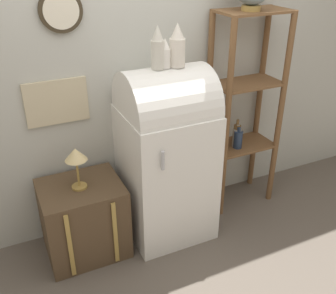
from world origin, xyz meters
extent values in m
plane|color=#60564C|center=(0.00, 0.00, 0.00)|extent=(12.00, 12.00, 0.00)
cube|color=#B7B7AD|center=(0.00, 0.58, 1.35)|extent=(7.00, 0.05, 2.70)
cylinder|color=#382D1E|center=(-0.62, 0.54, 1.77)|extent=(0.29, 0.03, 0.29)
cylinder|color=beige|center=(-0.62, 0.52, 1.77)|extent=(0.23, 0.01, 0.23)
cube|color=#C6B793|center=(-0.72, 0.54, 1.15)|extent=(0.45, 0.02, 0.32)
cube|color=white|center=(0.00, 0.24, 0.53)|extent=(0.65, 0.62, 1.07)
cylinder|color=white|center=(0.00, 0.24, 1.10)|extent=(0.63, 0.59, 0.59)
cylinder|color=#B7B7BC|center=(-0.18, -0.09, 0.86)|extent=(0.02, 0.02, 0.14)
cube|color=brown|center=(-0.68, 0.26, 0.29)|extent=(0.60, 0.50, 0.59)
cube|color=#AD8942|center=(-0.85, 0.00, 0.29)|extent=(0.03, 0.01, 0.53)
cube|color=#AD8942|center=(-0.52, 0.00, 0.29)|extent=(0.03, 0.01, 0.53)
cylinder|color=brown|center=(0.52, 0.21, 0.85)|extent=(0.05, 0.05, 1.71)
cylinder|color=brown|center=(1.05, 0.21, 0.85)|extent=(0.05, 0.05, 1.71)
cylinder|color=brown|center=(0.52, 0.51, 0.85)|extent=(0.05, 0.05, 1.71)
cylinder|color=brown|center=(1.05, 0.51, 0.85)|extent=(0.05, 0.05, 1.71)
cube|color=brown|center=(0.78, 0.36, 0.56)|extent=(0.57, 0.33, 0.02)
cube|color=brown|center=(0.78, 0.36, 1.13)|extent=(0.57, 0.33, 0.02)
cube|color=brown|center=(0.78, 0.36, 1.70)|extent=(0.57, 0.33, 0.02)
cylinder|color=#7F6647|center=(0.61, 0.39, 0.66)|extent=(0.10, 0.10, 0.19)
cylinder|color=#7F6647|center=(0.61, 0.39, 0.78)|extent=(0.04, 0.04, 0.05)
cylinder|color=brown|center=(0.72, 0.34, 0.67)|extent=(0.06, 0.06, 0.20)
cylinder|color=brown|center=(0.72, 0.34, 0.79)|extent=(0.02, 0.02, 0.05)
cylinder|color=#9E998E|center=(0.73, 0.34, 0.65)|extent=(0.08, 0.08, 0.17)
cylinder|color=#9E998E|center=(0.73, 0.34, 0.76)|extent=(0.03, 0.03, 0.04)
cylinder|color=#23334C|center=(0.72, 0.31, 0.65)|extent=(0.08, 0.08, 0.16)
cylinder|color=#23334C|center=(0.72, 0.31, 0.75)|extent=(0.03, 0.03, 0.04)
cylinder|color=#AD8942|center=(0.73, 0.32, 1.73)|extent=(0.14, 0.14, 0.04)
cylinder|color=beige|center=(-0.07, 0.23, 1.49)|extent=(0.09, 0.09, 0.19)
cone|color=beige|center=(-0.07, 0.23, 1.64)|extent=(0.08, 0.08, 0.10)
cylinder|color=white|center=(-0.01, 0.23, 1.46)|extent=(0.08, 0.08, 0.13)
cone|color=white|center=(-0.01, 0.23, 1.56)|extent=(0.07, 0.07, 0.07)
cylinder|color=silver|center=(0.08, 0.23, 1.49)|extent=(0.11, 0.11, 0.19)
cone|color=silver|center=(0.08, 0.23, 1.64)|extent=(0.09, 0.09, 0.10)
cylinder|color=#AD8942|center=(-0.69, 0.25, 0.60)|extent=(0.11, 0.11, 0.02)
cylinder|color=#AD8942|center=(-0.69, 0.25, 0.71)|extent=(0.02, 0.02, 0.21)
cone|color=#DBC184|center=(-0.69, 0.25, 0.86)|extent=(0.16, 0.16, 0.09)
camera|label=1|loc=(-1.12, -2.17, 2.17)|focal=42.00mm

